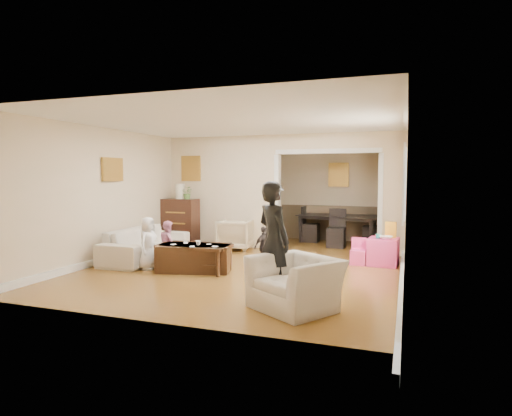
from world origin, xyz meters
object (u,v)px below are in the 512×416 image
at_px(dresser, 180,222).
at_px(dining_table, 340,229).
at_px(child_kneel_b, 168,243).
at_px(armchair_front, 295,283).
at_px(play_table, 383,252).
at_px(coffee_cup, 198,243).
at_px(sofa, 146,244).
at_px(table_lamp, 180,191).
at_px(child_toddler, 264,247).
at_px(adult_person, 274,240).
at_px(armchair_back, 235,235).
at_px(child_kneel_a, 148,243).
at_px(coffee_table, 194,258).
at_px(cyan_cup, 378,236).

bearing_deg(dresser, dining_table, 24.50).
height_order(dining_table, child_kneel_b, child_kneel_b).
xyz_separation_m(armchair_front, play_table, (0.91, 3.13, -0.07)).
bearing_deg(coffee_cup, sofa, 156.02).
bearing_deg(table_lamp, child_toddler, -31.22).
bearing_deg(child_kneel_b, adult_person, -155.20).
xyz_separation_m(armchair_back, dresser, (-1.44, 0.08, 0.22)).
bearing_deg(child_kneel_b, coffee_cup, -148.35).
distance_m(coffee_cup, child_kneel_a, 0.96).
bearing_deg(play_table, sofa, -167.54).
relative_size(coffee_table, dining_table, 0.63).
height_order(coffee_table, dining_table, dining_table).
bearing_deg(dining_table, coffee_table, -104.45).
height_order(play_table, dining_table, dining_table).
xyz_separation_m(coffee_cup, cyan_cup, (2.92, 1.61, 0.04)).
relative_size(sofa, coffee_cup, 23.73).
height_order(sofa, play_table, sofa).
height_order(coffee_cup, child_kneel_b, child_kneel_b).
relative_size(cyan_cup, child_toddler, 0.11).
bearing_deg(armchair_back, child_toddler, 119.84).
bearing_deg(dining_table, table_lamp, -143.60).
height_order(dining_table, child_kneel_a, child_kneel_a).
relative_size(armchair_back, dresser, 0.67).
bearing_deg(table_lamp, coffee_table, -55.86).
distance_m(armchair_back, dresser, 1.46).
height_order(dresser, adult_person, adult_person).
bearing_deg(child_kneel_a, coffee_table, -84.71).
bearing_deg(dining_table, armchair_back, -129.39).
bearing_deg(coffee_cup, armchair_front, -34.85).
bearing_deg(child_kneel_a, armchair_back, -20.74).
bearing_deg(child_kneel_b, coffee_table, -147.92).
xyz_separation_m(sofa, child_kneel_a, (0.54, -0.77, 0.15)).
bearing_deg(child_kneel_a, play_table, -70.78).
relative_size(armchair_front, coffee_cup, 11.00).
height_order(cyan_cup, adult_person, adult_person).
relative_size(play_table, dining_table, 0.27).
bearing_deg(dining_table, sofa, -123.12).
relative_size(sofa, child_kneel_a, 2.31).
bearing_deg(cyan_cup, child_toddler, -157.57).
distance_m(table_lamp, dining_table, 4.03).
height_order(coffee_table, play_table, play_table).
xyz_separation_m(coffee_cup, child_kneel_a, (-0.95, -0.10, -0.04)).
distance_m(table_lamp, coffee_table, 3.04).
distance_m(armchair_front, table_lamp, 5.51).
bearing_deg(dresser, coffee_cup, -54.80).
distance_m(sofa, dresser, 1.77).
bearing_deg(dining_table, child_kneel_a, -112.44).
bearing_deg(sofa, table_lamp, 4.76).
relative_size(coffee_cup, adult_person, 0.06).
distance_m(coffee_table, dining_table, 4.44).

